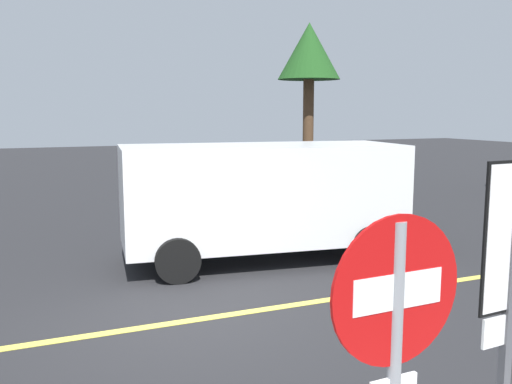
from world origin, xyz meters
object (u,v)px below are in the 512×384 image
speed_limit_sign (510,277)px  white_van (261,194)px  tree_centre_verge (309,57)px  stop_sign (394,361)px

speed_limit_sign → white_van: size_ratio=0.47×
tree_centre_verge → speed_limit_sign: bearing=-112.7°
stop_sign → tree_centre_verge: 14.37m
speed_limit_sign → tree_centre_verge: bearing=67.3°
stop_sign → white_van: bearing=71.2°
white_van → speed_limit_sign: bearing=-100.5°
stop_sign → speed_limit_sign: (1.23, 0.43, 0.17)m
stop_sign → tree_centre_verge: tree_centre_verge is taller
stop_sign → speed_limit_sign: speed_limit_sign is taller
white_van → tree_centre_verge: (3.79, 5.20, 3.11)m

